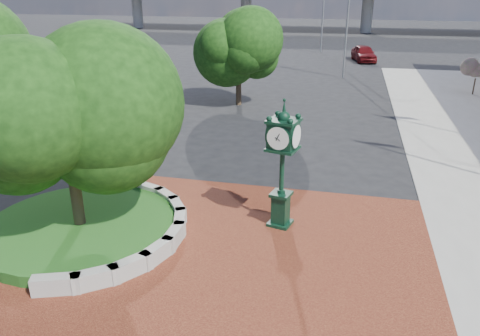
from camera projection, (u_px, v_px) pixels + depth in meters
name	position (u px, v px, depth m)	size (l,w,h in m)	color
ground	(230.00, 252.00, 14.15)	(200.00, 200.00, 0.00)	black
plaza	(222.00, 270.00, 13.24)	(12.00, 12.00, 0.04)	maroon
planter_wall	(147.00, 234.00, 14.63)	(2.96, 6.77, 0.54)	#9E9B93
grass_bed	(81.00, 228.00, 15.14)	(6.10, 6.10, 0.40)	#134417
tree_planter	(66.00, 123.00, 13.84)	(5.20, 5.20, 6.33)	#38281C
tree_street	(239.00, 55.00, 30.10)	(4.40, 4.40, 5.45)	#38281C
post_clock	(282.00, 160.00, 14.86)	(1.04, 1.04, 4.27)	black
parked_car	(364.00, 53.00, 48.27)	(1.92, 4.76, 1.62)	#5E0D11
street_lamp_near	(350.00, 14.00, 38.19)	(1.89, 0.91, 8.86)	slate
shrub_far	(476.00, 73.00, 33.46)	(1.20, 1.20, 2.20)	#38281C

